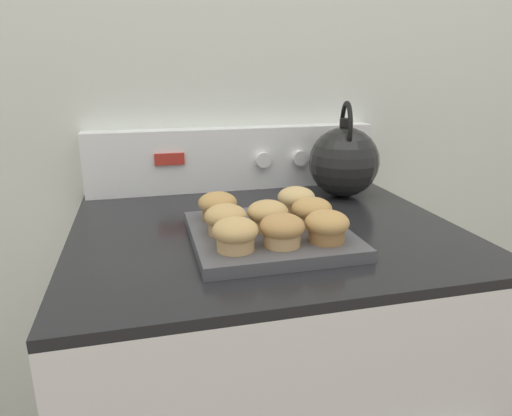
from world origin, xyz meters
name	(u,v)px	position (x,y,z in m)	size (l,w,h in m)	color
wall_back	(229,80)	(0.00, 0.71, 1.20)	(8.00, 0.05, 2.40)	silver
stove_range	(263,409)	(0.00, 0.35, 0.46)	(0.77, 0.70, 0.92)	white
control_panel	(235,159)	(0.00, 0.66, 1.00)	(0.75, 0.07, 0.16)	white
muffin_pan	(269,235)	(-0.01, 0.27, 0.93)	(0.29, 0.29, 0.02)	#4C4C51
muffin_r0_c0	(235,234)	(-0.09, 0.19, 0.97)	(0.08, 0.08, 0.06)	tan
muffin_r0_c1	(282,230)	(-0.01, 0.19, 0.97)	(0.08, 0.08, 0.06)	tan
muffin_r0_c2	(327,226)	(0.07, 0.19, 0.97)	(0.08, 0.08, 0.06)	olive
muffin_r1_c0	(226,219)	(-0.10, 0.26, 0.97)	(0.08, 0.08, 0.06)	tan
muffin_r1_c1	(268,215)	(-0.02, 0.27, 0.97)	(0.08, 0.08, 0.06)	tan
muffin_r1_c2	(312,212)	(0.07, 0.27, 0.97)	(0.08, 0.08, 0.06)	tan
muffin_r2_c0	(218,206)	(-0.10, 0.35, 0.97)	(0.08, 0.08, 0.06)	olive
muffin_r2_c2	(296,200)	(0.07, 0.35, 0.97)	(0.08, 0.08, 0.06)	#A37A4C
tea_kettle	(344,160)	(0.25, 0.52, 1.01)	(0.17, 0.21, 0.23)	black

